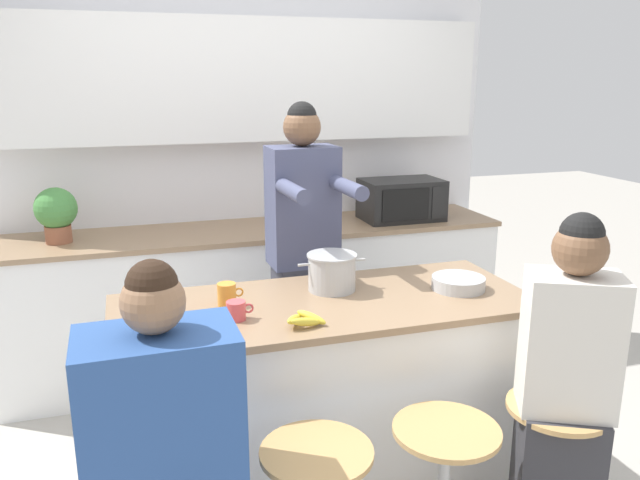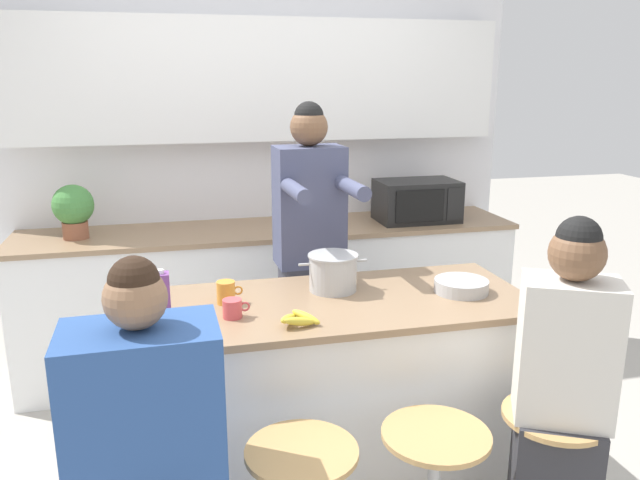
# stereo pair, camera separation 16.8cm
# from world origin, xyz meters

# --- Properties ---
(wall_back) EXTENTS (3.34, 0.22, 2.70)m
(wall_back) POSITION_xyz_m (0.00, 1.65, 1.54)
(wall_back) COLOR white
(wall_back) RESTS_ON ground_plane
(back_counter) EXTENTS (3.11, 0.62, 0.93)m
(back_counter) POSITION_xyz_m (0.00, 1.36, 0.47)
(back_counter) COLOR white
(back_counter) RESTS_ON ground_plane
(kitchen_island) EXTENTS (1.77, 0.72, 0.93)m
(kitchen_island) POSITION_xyz_m (0.00, 0.00, 0.47)
(kitchen_island) COLOR black
(kitchen_island) RESTS_ON ground_plane
(bar_stool_rightmost) EXTENTS (0.38, 0.38, 0.66)m
(bar_stool_rightmost) POSITION_xyz_m (0.71, -0.64, 0.36)
(bar_stool_rightmost) COLOR tan
(bar_stool_rightmost) RESTS_ON ground_plane
(person_cooking) EXTENTS (0.36, 0.56, 1.73)m
(person_cooking) POSITION_xyz_m (0.07, 0.58, 0.87)
(person_cooking) COLOR #383842
(person_cooking) RESTS_ON ground_plane
(person_seated_near) EXTENTS (0.39, 0.37, 1.40)m
(person_seated_near) POSITION_xyz_m (0.71, -0.66, 0.65)
(person_seated_near) COLOR #333338
(person_seated_near) RESTS_ON ground_plane
(cooking_pot) EXTENTS (0.31, 0.22, 0.16)m
(cooking_pot) POSITION_xyz_m (0.07, 0.13, 1.01)
(cooking_pot) COLOR #B7BABC
(cooking_pot) RESTS_ON kitchen_island
(fruit_bowl) EXTENTS (0.24, 0.24, 0.06)m
(fruit_bowl) POSITION_xyz_m (0.62, -0.03, 0.95)
(fruit_bowl) COLOR #B7BABC
(fruit_bowl) RESTS_ON kitchen_island
(coffee_cup_near) EXTENTS (0.11, 0.08, 0.08)m
(coffee_cup_near) POSITION_xyz_m (-0.39, -0.09, 0.96)
(coffee_cup_near) COLOR #DB4C51
(coffee_cup_near) RESTS_ON kitchen_island
(coffee_cup_far) EXTENTS (0.11, 0.08, 0.10)m
(coffee_cup_far) POSITION_xyz_m (-0.40, 0.07, 0.97)
(coffee_cup_far) COLOR orange
(coffee_cup_far) RESTS_ON kitchen_island
(banana_bunch) EXTENTS (0.18, 0.13, 0.06)m
(banana_bunch) POSITION_xyz_m (-0.16, -0.23, 0.95)
(banana_bunch) COLOR yellow
(banana_bunch) RESTS_ON kitchen_island
(juice_carton) EXTENTS (0.07, 0.07, 0.18)m
(juice_carton) POSITION_xyz_m (-0.66, 0.04, 1.01)
(juice_carton) COLOR #7A428E
(juice_carton) RESTS_ON kitchen_island
(microwave) EXTENTS (0.52, 0.34, 0.27)m
(microwave) POSITION_xyz_m (0.95, 1.32, 1.06)
(microwave) COLOR black
(microwave) RESTS_ON back_counter
(potted_plant) EXTENTS (0.23, 0.23, 0.32)m
(potted_plant) POSITION_xyz_m (-1.16, 1.36, 1.11)
(potted_plant) COLOR #93563D
(potted_plant) RESTS_ON back_counter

